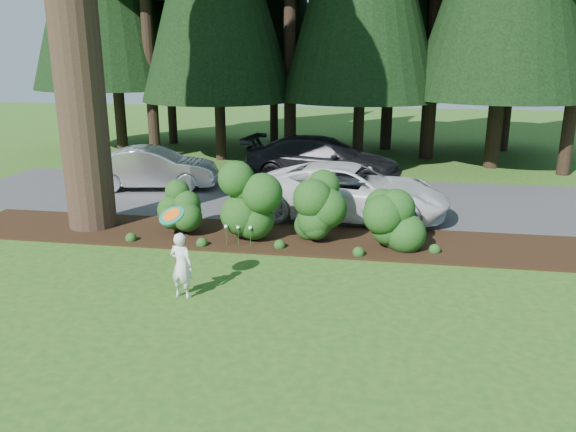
% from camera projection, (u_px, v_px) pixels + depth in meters
% --- Properties ---
extents(ground, '(80.00, 80.00, 0.00)m').
position_uv_depth(ground, '(223.00, 287.00, 11.28)').
color(ground, '#235016').
rests_on(ground, ground).
extents(mulch_bed, '(16.00, 2.50, 0.05)m').
position_uv_depth(mulch_bed, '(258.00, 236.00, 14.35)').
color(mulch_bed, black).
rests_on(mulch_bed, ground).
extents(driveway, '(22.00, 6.00, 0.03)m').
position_uv_depth(driveway, '(286.00, 197.00, 18.38)').
color(driveway, '#38383A').
rests_on(driveway, ground).
extents(shrub_row, '(6.53, 1.60, 1.61)m').
position_uv_depth(shrub_row, '(287.00, 209.00, 13.90)').
color(shrub_row, '#174816').
rests_on(shrub_row, ground).
extents(lily_cluster, '(0.69, 0.09, 0.57)m').
position_uv_depth(lily_cluster, '(238.00, 228.00, 13.46)').
color(lily_cluster, '#174816').
rests_on(lily_cluster, ground).
extents(car_silver_wagon, '(4.51, 2.26, 1.42)m').
position_uv_depth(car_silver_wagon, '(153.00, 168.00, 19.29)').
color(car_silver_wagon, silver).
rests_on(car_silver_wagon, driveway).
extents(car_white_suv, '(5.69, 3.02, 1.52)m').
position_uv_depth(car_white_suv, '(350.00, 191.00, 15.82)').
color(car_white_suv, silver).
rests_on(car_white_suv, driveway).
extents(car_dark_suv, '(5.89, 2.96, 1.64)m').
position_uv_depth(car_dark_suv, '(323.00, 160.00, 20.17)').
color(car_dark_suv, black).
rests_on(car_dark_suv, driveway).
extents(child, '(0.53, 0.41, 1.30)m').
position_uv_depth(child, '(181.00, 265.00, 10.67)').
color(child, white).
rests_on(child, ground).
extents(frisbee, '(0.54, 0.46, 0.35)m').
position_uv_depth(frisbee, '(172.00, 215.00, 10.46)').
color(frisbee, '#157767').
rests_on(frisbee, ground).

